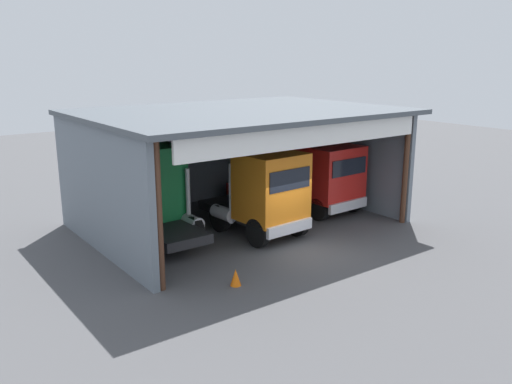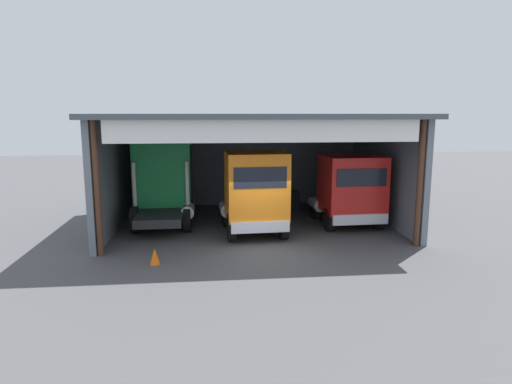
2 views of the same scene
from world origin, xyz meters
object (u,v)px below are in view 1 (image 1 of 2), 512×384
Objects in this scene: truck_orange_yard_outside at (265,194)px; tool_cart at (245,193)px; oil_drum at (232,192)px; truck_green_center_bay at (149,192)px; truck_red_center_right_bay at (325,177)px; traffic_cone at (236,277)px.

truck_orange_yard_outside is 5.23× the size of tool_cart.
tool_cart is (2.38, 4.69, -1.32)m from truck_orange_yard_outside.
tool_cart is at bearing -64.09° from oil_drum.
tool_cart is (6.31, 2.28, -1.51)m from truck_green_center_bay.
truck_red_center_right_bay is 5.07m from oil_drum.
truck_green_center_bay reaches higher than traffic_cone.
truck_orange_yard_outside is 5.22m from traffic_cone.
truck_red_center_right_bay is 8.58× the size of traffic_cone.
truck_orange_yard_outside reaches higher than traffic_cone.
truck_green_center_bay is at bearing -153.40° from oil_drum.
truck_orange_yard_outside is 1.09× the size of truck_red_center_right_bay.
truck_green_center_bay reaches higher than tool_cart.
traffic_cone is (-8.11, -4.39, -1.43)m from truck_red_center_right_bay.
oil_drum is at bearing 115.91° from tool_cart.
tool_cart is at bearing 52.62° from traffic_cone.
truck_green_center_bay is 1.01× the size of truck_red_center_right_bay.
oil_drum is at bearing -113.52° from truck_orange_yard_outside.
oil_drum is 0.79m from tool_cart.
truck_green_center_bay is 6.85m from oil_drum.
oil_drum is 10.45m from traffic_cone.
truck_green_center_bay is 6.88m from tool_cart.
truck_orange_yard_outside is 5.63× the size of oil_drum.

